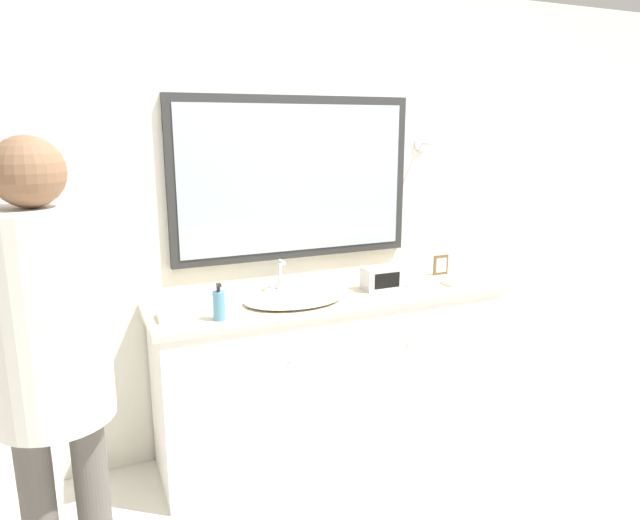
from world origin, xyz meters
name	(u,v)px	position (x,y,z in m)	size (l,w,h in m)	color
ground_plane	(352,472)	(0.00, 0.00, 0.00)	(14.00, 14.00, 0.00)	silver
wall_back	(310,218)	(0.00, 0.56, 1.28)	(8.00, 0.18, 2.55)	silver
vanity_counter	(331,373)	(0.00, 0.27, 0.46)	(1.95, 0.54, 0.91)	silver
sink_basin	(293,298)	(-0.23, 0.25, 0.93)	(0.53, 0.42, 0.18)	silver
soap_bottle	(219,305)	(-0.65, 0.11, 0.98)	(0.06, 0.06, 0.18)	teal
appliance_box	(382,278)	(0.30, 0.26, 0.97)	(0.22, 0.12, 0.13)	#BCBCC1
picture_frame	(441,265)	(0.79, 0.39, 0.97)	(0.10, 0.01, 0.12)	brown
hand_towel_near_sink	(174,315)	(-0.84, 0.22, 0.93)	(0.16, 0.14, 0.03)	silver
hand_towel_far_corner	(459,281)	(0.77, 0.18, 0.93)	(0.19, 0.12, 0.04)	white
metal_tray	(417,284)	(0.53, 0.25, 0.92)	(0.16, 0.10, 0.01)	silver
person	(48,341)	(-1.36, -0.41, 1.10)	(0.39, 0.39, 1.77)	#514C47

